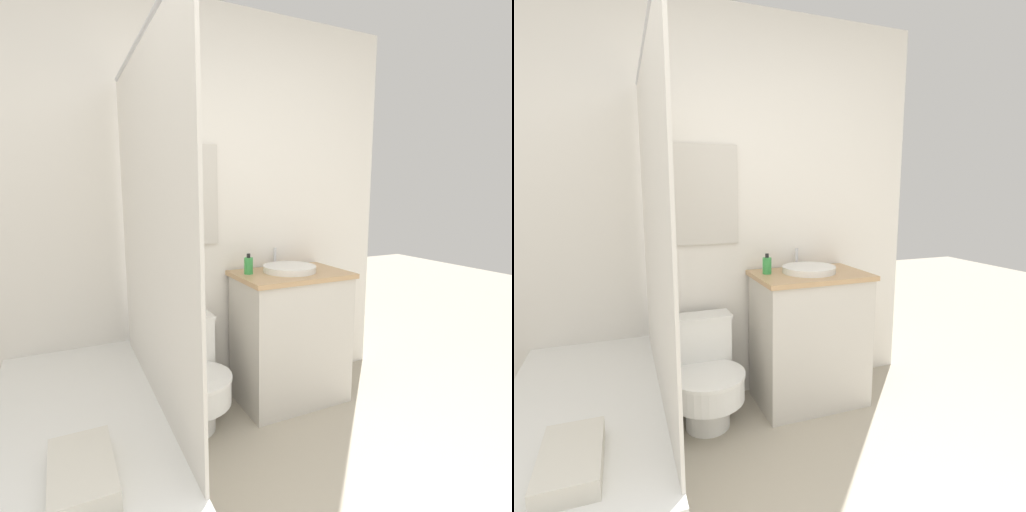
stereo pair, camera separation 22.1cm
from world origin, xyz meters
TOP-DOWN VIEW (x-y plane):
  - wall_back at (0.00, 2.02)m, footprint 3.00×0.07m
  - shower_area at (-0.65, 1.25)m, footprint 0.67×1.47m
  - toilet at (-0.06, 1.72)m, footprint 0.42×0.54m
  - vanity at (0.64, 1.74)m, footprint 0.72×0.48m
  - sink at (0.64, 1.76)m, footprint 0.34×0.38m
  - soap_bottle at (0.37, 1.81)m, footprint 0.06×0.06m

SIDE VIEW (x-z plane):
  - shower_area at x=-0.65m, z-range -0.70..1.29m
  - toilet at x=-0.06m, z-range -0.02..0.61m
  - vanity at x=0.64m, z-range 0.00..0.87m
  - sink at x=0.64m, z-range 0.82..0.95m
  - soap_bottle at x=0.37m, z-range 0.86..0.99m
  - wall_back at x=0.00m, z-range 0.00..2.50m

